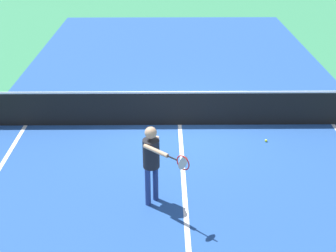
# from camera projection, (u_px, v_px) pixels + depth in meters

# --- Properties ---
(ground_plane) EXTENTS (60.00, 60.00, 0.00)m
(ground_plane) POSITION_uv_depth(u_px,v_px,m) (180.00, 125.00, 12.04)
(ground_plane) COLOR #337F51
(court_surface_inbounds) EXTENTS (10.62, 24.40, 0.00)m
(court_surface_inbounds) POSITION_uv_depth(u_px,v_px,m) (180.00, 125.00, 12.03)
(court_surface_inbounds) COLOR #234C93
(court_surface_inbounds) RESTS_ON ground_plane
(line_center_service) EXTENTS (0.10, 6.40, 0.01)m
(line_center_service) POSITION_uv_depth(u_px,v_px,m) (185.00, 195.00, 9.18)
(line_center_service) COLOR white
(line_center_service) RESTS_ON ground_plane
(net) EXTENTS (11.07, 0.09, 1.07)m
(net) POSITION_uv_depth(u_px,v_px,m) (180.00, 108.00, 11.81)
(net) COLOR #33383D
(net) RESTS_ON ground_plane
(player_near) EXTENTS (0.84, 1.00, 1.67)m
(player_near) POSITION_uv_depth(u_px,v_px,m) (152.00, 157.00, 8.50)
(player_near) COLOR navy
(player_near) RESTS_ON ground_plane
(tennis_ball_near_net) EXTENTS (0.07, 0.07, 0.07)m
(tennis_ball_near_net) POSITION_uv_depth(u_px,v_px,m) (266.00, 141.00, 11.18)
(tennis_ball_near_net) COLOR #CCE033
(tennis_ball_near_net) RESTS_ON ground_plane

